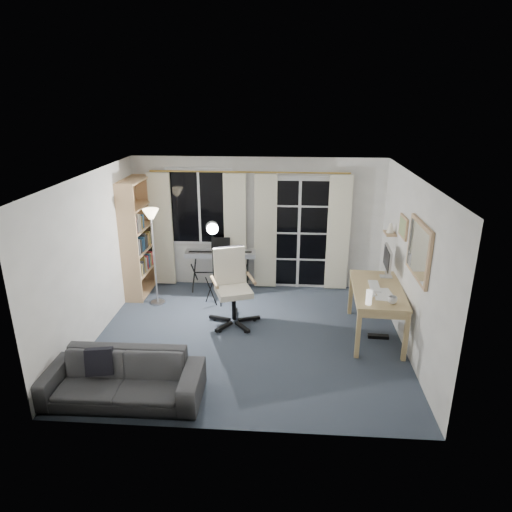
% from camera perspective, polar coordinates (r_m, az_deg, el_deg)
% --- Properties ---
extents(floor, '(4.50, 4.00, 0.02)m').
position_cam_1_polar(floor, '(6.93, -0.95, -10.17)').
color(floor, '#323C48').
rests_on(floor, ground).
extents(window, '(1.20, 0.08, 1.40)m').
position_cam_1_polar(window, '(8.34, -7.05, 6.11)').
color(window, white).
rests_on(window, floor).
extents(french_door, '(1.32, 0.09, 2.11)m').
position_cam_1_polar(french_door, '(8.32, 5.37, 2.74)').
color(french_door, white).
rests_on(french_door, floor).
extents(curtains, '(3.60, 0.07, 2.13)m').
position_cam_1_polar(curtains, '(8.23, -0.80, 3.15)').
color(curtains, gold).
rests_on(curtains, floor).
extents(bookshelf, '(0.34, 0.97, 2.08)m').
position_cam_1_polar(bookshelf, '(8.31, -14.83, 1.86)').
color(bookshelf, tan).
rests_on(bookshelf, floor).
extents(torchiere_lamp, '(0.33, 0.33, 1.67)m').
position_cam_1_polar(torchiere_lamp, '(7.67, -12.87, 3.37)').
color(torchiere_lamp, '#B2B2B7').
rests_on(torchiere_lamp, floor).
extents(keyboard_piano, '(1.28, 0.66, 0.92)m').
position_cam_1_polar(keyboard_piano, '(8.24, -4.47, 0.20)').
color(keyboard_piano, black).
rests_on(keyboard_piano, floor).
extents(studio_light, '(0.32, 0.33, 1.52)m').
position_cam_1_polar(studio_light, '(7.45, -5.46, 2.29)').
color(studio_light, black).
rests_on(studio_light, floor).
extents(office_chair, '(0.82, 0.79, 1.19)m').
position_cam_1_polar(office_chair, '(7.12, -3.10, -2.97)').
color(office_chair, black).
rests_on(office_chair, floor).
extents(desk, '(0.78, 1.45, 0.76)m').
position_cam_1_polar(desk, '(6.92, 14.94, -4.64)').
color(desk, tan).
rests_on(desk, floor).
extents(monitor, '(0.19, 0.55, 0.48)m').
position_cam_1_polar(monitor, '(7.23, 16.11, -0.42)').
color(monitor, silver).
rests_on(monitor, desk).
extents(desk_clutter, '(0.47, 0.86, 0.96)m').
position_cam_1_polar(desk_clutter, '(6.73, 14.63, -5.97)').
color(desk_clutter, white).
rests_on(desk_clutter, desk).
extents(mug, '(0.13, 0.10, 0.12)m').
position_cam_1_polar(mug, '(6.43, 16.71, -5.20)').
color(mug, silver).
rests_on(mug, desk).
extents(wall_mirror, '(0.04, 0.94, 0.74)m').
position_cam_1_polar(wall_mirror, '(6.17, 19.68, 0.68)').
color(wall_mirror, tan).
rests_on(wall_mirror, floor).
extents(framed_print, '(0.03, 0.42, 0.32)m').
position_cam_1_polar(framed_print, '(6.99, 17.94, 3.47)').
color(framed_print, tan).
rests_on(framed_print, floor).
extents(wall_shelf, '(0.16, 0.30, 0.18)m').
position_cam_1_polar(wall_shelf, '(7.50, 16.43, 3.16)').
color(wall_shelf, tan).
rests_on(wall_shelf, floor).
extents(sofa, '(1.91, 0.58, 0.74)m').
position_cam_1_polar(sofa, '(5.72, -16.67, -13.66)').
color(sofa, '#323335').
rests_on(sofa, floor).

